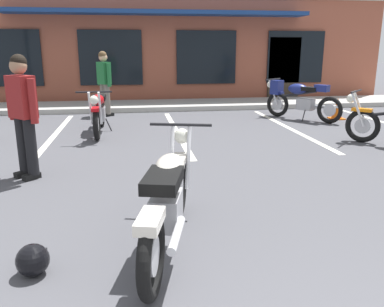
% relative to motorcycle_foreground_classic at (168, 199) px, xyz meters
% --- Properties ---
extents(ground_plane, '(80.00, 80.00, 0.00)m').
position_rel_motorcycle_foreground_classic_xyz_m(ground_plane, '(0.66, 0.95, -0.46)').
color(ground_plane, '#47474C').
extents(sidewalk_kerb, '(22.00, 1.80, 0.14)m').
position_rel_motorcycle_foreground_classic_xyz_m(sidewalk_kerb, '(0.66, 8.73, -0.39)').
color(sidewalk_kerb, '#A8A59E').
rests_on(sidewalk_kerb, ground_plane).
extents(brick_storefront_building, '(15.37, 6.08, 3.59)m').
position_rel_motorcycle_foreground_classic_xyz_m(brick_storefront_building, '(0.66, 12.45, 1.34)').
color(brick_storefront_building, brown).
rests_on(brick_storefront_building, ground_plane).
extents(painted_stall_lines, '(10.31, 4.80, 0.01)m').
position_rel_motorcycle_foreground_classic_xyz_m(painted_stall_lines, '(0.66, 5.13, -0.46)').
color(painted_stall_lines, silver).
rests_on(painted_stall_lines, ground_plane).
extents(motorcycle_foreground_classic, '(0.86, 2.07, 0.98)m').
position_rel_motorcycle_foreground_classic_xyz_m(motorcycle_foreground_classic, '(0.00, 0.00, 0.00)').
color(motorcycle_foreground_classic, black).
rests_on(motorcycle_foreground_classic, ground_plane).
extents(motorcycle_silver_naked, '(0.66, 2.11, 0.98)m').
position_rel_motorcycle_foreground_classic_xyz_m(motorcycle_silver_naked, '(-0.98, 5.19, 0.00)').
color(motorcycle_silver_naked, black).
rests_on(motorcycle_silver_naked, ground_plane).
extents(motorcycle_blue_standard, '(1.48, 1.79, 0.98)m').
position_rel_motorcycle_foreground_classic_xyz_m(motorcycle_blue_standard, '(3.87, 6.17, 0.07)').
color(motorcycle_blue_standard, black).
rests_on(motorcycle_blue_standard, ground_plane).
extents(person_in_shorts_foreground, '(0.42, 0.56, 1.68)m').
position_rel_motorcycle_foreground_classic_xyz_m(person_in_shorts_foreground, '(-0.97, 7.43, 0.49)').
color(person_in_shorts_foreground, black).
rests_on(person_in_shorts_foreground, ground_plane).
extents(person_near_building, '(0.50, 0.49, 1.68)m').
position_rel_motorcycle_foreground_classic_xyz_m(person_near_building, '(-1.73, 2.29, 0.49)').
color(person_near_building, black).
rests_on(person_near_building, ground_plane).
extents(helmet_on_pavement, '(0.26, 0.26, 0.26)m').
position_rel_motorcycle_foreground_classic_xyz_m(helmet_on_pavement, '(-1.11, -0.30, -0.33)').
color(helmet_on_pavement, black).
rests_on(helmet_on_pavement, ground_plane).
extents(traffic_cone, '(0.34, 0.34, 0.53)m').
position_rel_motorcycle_foreground_classic_xyz_m(traffic_cone, '(4.85, 6.04, -0.20)').
color(traffic_cone, orange).
rests_on(traffic_cone, ground_plane).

